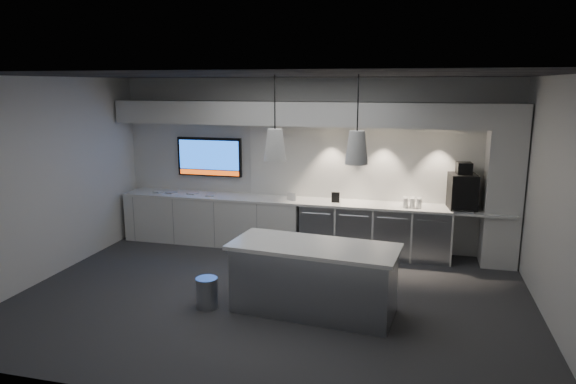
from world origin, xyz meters
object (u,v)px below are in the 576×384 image
(bin, at_px, (207,293))
(coffee_machine, at_px, (462,190))
(island, at_px, (314,278))
(wall_tv, at_px, (209,157))

(bin, distance_m, coffee_machine, 4.41)
(island, distance_m, bin, 1.42)
(wall_tv, relative_size, island, 0.57)
(wall_tv, distance_m, island, 3.89)
(bin, relative_size, coffee_machine, 0.53)
(wall_tv, distance_m, bin, 3.45)
(island, relative_size, bin, 5.45)
(island, xyz_separation_m, coffee_machine, (1.95, 2.48, 0.76))
(island, distance_m, coffee_machine, 3.24)
(coffee_machine, bearing_deg, bin, -148.31)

